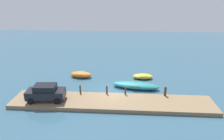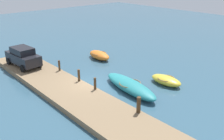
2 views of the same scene
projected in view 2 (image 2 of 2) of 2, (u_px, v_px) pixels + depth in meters
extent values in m
plane|color=#33566B|center=(93.00, 85.00, 20.73)|extent=(84.00, 84.00, 0.00)
cube|color=#846B4C|center=(68.00, 91.00, 19.17)|extent=(21.50, 3.52, 0.41)
ellipsoid|color=orange|center=(99.00, 55.00, 26.76)|extent=(3.15, 1.67, 0.80)
torus|color=olive|center=(99.00, 53.00, 26.67)|extent=(1.60, 1.60, 0.07)
ellipsoid|color=gold|center=(166.00, 80.00, 20.77)|extent=(2.76, 1.38, 0.68)
torus|color=olive|center=(166.00, 78.00, 20.71)|extent=(1.43, 1.43, 0.07)
ellipsoid|color=teal|center=(130.00, 86.00, 19.64)|extent=(5.96, 2.46, 0.80)
torus|color=olive|center=(130.00, 83.00, 19.56)|extent=(1.94, 1.94, 0.07)
cylinder|color=#47331E|center=(59.00, 66.00, 22.45)|extent=(0.18, 0.18, 0.95)
cylinder|color=#47331E|center=(79.00, 75.00, 20.32)|extent=(0.20, 0.20, 0.98)
cylinder|color=#47331E|center=(95.00, 84.00, 18.86)|extent=(0.19, 0.19, 0.94)
cylinder|color=#47331E|center=(139.00, 105.00, 15.76)|extent=(0.26, 0.26, 1.05)
cube|color=black|center=(23.00, 58.00, 23.46)|extent=(4.05, 1.93, 0.89)
cube|color=black|center=(22.00, 51.00, 23.19)|extent=(2.31, 1.61, 0.58)
cylinder|color=black|center=(40.00, 64.00, 23.27)|extent=(0.65, 0.27, 0.64)
cylinder|color=black|center=(23.00, 69.00, 22.17)|extent=(0.65, 0.27, 0.64)
cylinder|color=black|center=(25.00, 57.00, 25.07)|extent=(0.65, 0.27, 0.64)
cylinder|color=black|center=(9.00, 61.00, 23.97)|extent=(0.65, 0.27, 0.64)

